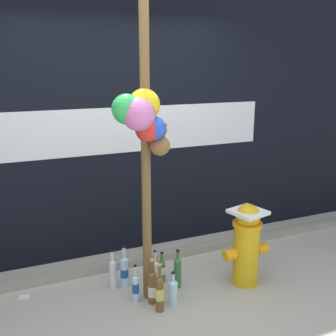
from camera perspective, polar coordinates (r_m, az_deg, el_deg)
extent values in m
plane|color=#ADA899|center=(3.44, 0.42, -21.36)|extent=(14.00, 14.00, 0.00)
cube|color=black|center=(4.25, -7.73, 7.73)|extent=(10.00, 0.20, 3.03)
cube|color=silver|center=(4.12, -9.95, 5.07)|extent=(3.74, 0.01, 0.47)
cube|color=gray|center=(4.26, -5.34, -13.07)|extent=(8.00, 0.12, 0.08)
cylinder|color=brown|center=(3.23, -3.21, 5.12)|extent=(0.08, 0.08, 2.98)
sphere|color=red|center=(3.10, -2.88, 5.53)|extent=(0.20, 0.20, 0.20)
sphere|color=#D66BB2|center=(3.01, -4.18, 7.59)|extent=(0.25, 0.25, 0.25)
sphere|color=yellow|center=(3.10, -3.41, 8.95)|extent=(0.25, 0.25, 0.25)
sphere|color=green|center=(3.04, -5.88, 8.31)|extent=(0.23, 0.23, 0.23)
sphere|color=blue|center=(3.11, -1.95, 5.62)|extent=(0.18, 0.18, 0.18)
sphere|color=brown|center=(3.19, -1.14, 3.20)|extent=(0.16, 0.16, 0.16)
sphere|color=brown|center=(3.17, -1.16, 5.43)|extent=(0.12, 0.12, 0.12)
sphere|color=brown|center=(3.15, -1.81, 6.01)|extent=(0.05, 0.05, 0.05)
sphere|color=brown|center=(3.17, -0.52, 6.10)|extent=(0.05, 0.05, 0.05)
sphere|color=brown|center=(3.12, -0.82, 5.29)|extent=(0.04, 0.04, 0.04)
cylinder|color=gold|center=(3.91, 10.97, -11.93)|extent=(0.24, 0.24, 0.58)
cylinder|color=orange|center=(3.78, 11.20, -7.79)|extent=(0.27, 0.27, 0.03)
sphere|color=gold|center=(3.75, 11.26, -6.69)|extent=(0.23, 0.23, 0.23)
cylinder|color=orange|center=(3.81, 8.77, -12.08)|extent=(0.11, 0.11, 0.11)
cylinder|color=orange|center=(3.98, 13.11, -11.03)|extent=(0.11, 0.11, 0.11)
cube|color=white|center=(3.74, 11.29, -6.13)|extent=(0.35, 0.35, 0.03)
cylinder|color=brown|center=(3.63, -2.21, -16.68)|extent=(0.08, 0.08, 0.27)
cone|color=brown|center=(3.55, -2.24, -14.58)|extent=(0.08, 0.08, 0.03)
cylinder|color=brown|center=(3.52, -2.25, -13.69)|extent=(0.03, 0.03, 0.10)
cylinder|color=silver|center=(3.64, -2.21, -17.01)|extent=(0.08, 0.08, 0.10)
cylinder|color=gold|center=(3.49, -2.26, -12.91)|extent=(0.04, 0.04, 0.01)
cylinder|color=silver|center=(3.77, -1.86, -15.27)|extent=(0.06, 0.06, 0.29)
cone|color=silver|center=(3.69, -1.88, -13.18)|extent=(0.06, 0.06, 0.02)
cylinder|color=silver|center=(3.66, -1.88, -12.40)|extent=(0.02, 0.02, 0.09)
cylinder|color=black|center=(3.64, -1.89, -11.70)|extent=(0.02, 0.02, 0.01)
cylinder|color=#B2DBEA|center=(3.62, 0.72, -17.35)|extent=(0.08, 0.08, 0.21)
cone|color=#B2DBEA|center=(3.56, 0.73, -15.71)|extent=(0.08, 0.08, 0.03)
cylinder|color=#B2DBEA|center=(3.53, 0.73, -15.11)|extent=(0.03, 0.03, 0.06)
cylinder|color=black|center=(3.52, 0.73, -14.64)|extent=(0.03, 0.03, 0.01)
cylinder|color=brown|center=(3.52, -1.19, -17.55)|extent=(0.07, 0.07, 0.30)
cone|color=brown|center=(3.43, -1.20, -15.27)|extent=(0.07, 0.07, 0.03)
cylinder|color=brown|center=(3.40, -1.21, -14.35)|extent=(0.03, 0.03, 0.10)
cylinder|color=#D8C64C|center=(3.51, -1.19, -17.41)|extent=(0.07, 0.07, 0.11)
cylinder|color=gold|center=(3.38, -1.21, -13.54)|extent=(0.03, 0.03, 0.01)
cylinder|color=#337038|center=(3.84, 1.37, -14.73)|extent=(0.07, 0.07, 0.27)
cone|color=#337038|center=(3.77, 1.38, -12.75)|extent=(0.07, 0.07, 0.03)
cylinder|color=#337038|center=(3.75, 1.39, -12.14)|extent=(0.03, 0.03, 0.06)
cylinder|color=black|center=(3.73, 1.39, -11.64)|extent=(0.03, 0.03, 0.01)
cylinder|color=#337038|center=(3.95, -0.86, -14.50)|extent=(0.06, 0.06, 0.19)
cone|color=#337038|center=(3.90, -0.87, -13.10)|extent=(0.06, 0.06, 0.03)
cylinder|color=#337038|center=(3.87, -0.87, -12.48)|extent=(0.03, 0.03, 0.07)
cylinder|color=silver|center=(3.94, -0.86, -14.26)|extent=(0.07, 0.07, 0.08)
cylinder|color=black|center=(3.86, -0.88, -11.94)|extent=(0.03, 0.03, 0.01)
cylinder|color=silver|center=(3.86, -7.80, -14.78)|extent=(0.06, 0.06, 0.26)
cone|color=silver|center=(3.79, -7.88, -12.88)|extent=(0.06, 0.06, 0.03)
cylinder|color=silver|center=(3.77, -7.91, -12.17)|extent=(0.03, 0.03, 0.08)
cylinder|color=black|center=(3.75, -7.94, -11.55)|extent=(0.03, 0.03, 0.01)
cylinder|color=#B2DBEA|center=(3.89, -6.19, -14.49)|extent=(0.07, 0.07, 0.27)
cone|color=#B2DBEA|center=(3.82, -6.25, -12.54)|extent=(0.07, 0.07, 0.03)
cylinder|color=#B2DBEA|center=(3.79, -6.28, -11.74)|extent=(0.04, 0.04, 0.09)
cylinder|color=#1E478C|center=(3.89, -6.19, -14.53)|extent=(0.08, 0.08, 0.08)
cylinder|color=black|center=(3.77, -6.30, -11.05)|extent=(0.04, 0.04, 0.01)
cylinder|color=#B2DBEA|center=(3.67, -4.60, -16.76)|extent=(0.06, 0.06, 0.23)
cone|color=#B2DBEA|center=(3.60, -4.64, -15.05)|extent=(0.06, 0.06, 0.02)
cylinder|color=#B2DBEA|center=(3.57, -4.66, -14.31)|extent=(0.02, 0.02, 0.08)
cylinder|color=#1E478C|center=(3.66, -4.61, -16.57)|extent=(0.06, 0.06, 0.09)
cylinder|color=black|center=(3.55, -4.68, -13.65)|extent=(0.03, 0.03, 0.01)
cube|color=#8C99B2|center=(4.28, -4.94, -13.54)|extent=(0.08, 0.08, 0.01)
cube|color=silver|center=(3.98, -19.74, -16.82)|extent=(0.11, 0.10, 0.01)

